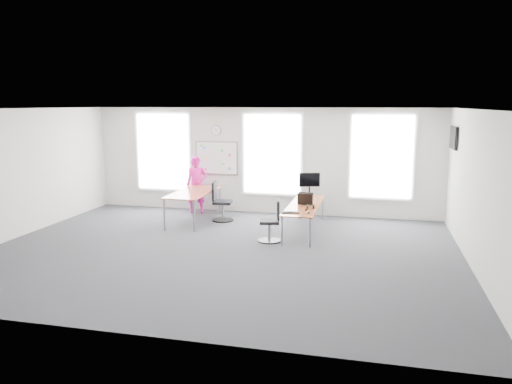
% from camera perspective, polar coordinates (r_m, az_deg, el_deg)
% --- Properties ---
extents(floor, '(10.00, 10.00, 0.00)m').
position_cam_1_polar(floor, '(10.73, -4.07, -6.78)').
color(floor, '#2C2C31').
rests_on(floor, ground).
extents(ceiling, '(10.00, 10.00, 0.00)m').
position_cam_1_polar(ceiling, '(10.27, -4.28, 9.45)').
color(ceiling, silver).
rests_on(ceiling, ground).
extents(wall_back, '(10.00, 0.00, 10.00)m').
position_cam_1_polar(wall_back, '(14.23, 0.70, 3.58)').
color(wall_back, silver).
rests_on(wall_back, ground).
extents(wall_front, '(10.00, 0.00, 10.00)m').
position_cam_1_polar(wall_front, '(6.77, -14.47, -3.98)').
color(wall_front, silver).
rests_on(wall_front, ground).
extents(wall_left, '(0.00, 10.00, 10.00)m').
position_cam_1_polar(wall_left, '(12.82, -26.02, 1.85)').
color(wall_left, silver).
rests_on(wall_left, ground).
extents(wall_right, '(0.00, 10.00, 10.00)m').
position_cam_1_polar(wall_right, '(10.10, 23.99, 0.04)').
color(wall_right, silver).
rests_on(wall_right, ground).
extents(window_left, '(1.60, 0.06, 2.20)m').
position_cam_1_polar(window_left, '(15.12, -10.52, 4.56)').
color(window_left, white).
rests_on(window_left, wall_back).
extents(window_mid, '(1.60, 0.06, 2.20)m').
position_cam_1_polar(window_mid, '(14.12, 1.86, 4.34)').
color(window_mid, white).
rests_on(window_mid, wall_back).
extents(window_right, '(1.60, 0.06, 2.20)m').
position_cam_1_polar(window_right, '(13.83, 14.16, 3.93)').
color(window_right, white).
rests_on(window_right, wall_back).
extents(desk_right, '(0.74, 2.78, 0.68)m').
position_cam_1_polar(desk_right, '(12.26, 5.57, -1.62)').
color(desk_right, '#B05732').
rests_on(desk_right, ground).
extents(desk_left, '(0.89, 2.24, 0.82)m').
position_cam_1_polar(desk_left, '(13.33, -7.12, -0.21)').
color(desk_left, '#B05732').
rests_on(desk_left, ground).
extents(chair_right, '(0.52, 0.52, 0.96)m').
position_cam_1_polar(chair_right, '(11.37, 1.83, -3.60)').
color(chair_right, black).
rests_on(chair_right, ground).
extents(chair_left, '(0.56, 0.56, 1.06)m').
position_cam_1_polar(chair_left, '(13.38, -4.09, -1.35)').
color(chair_left, black).
rests_on(chair_left, ground).
extents(person, '(0.70, 0.58, 1.63)m').
position_cam_1_polar(person, '(14.38, -6.81, 0.83)').
color(person, '#D4148C').
rests_on(person, ground).
extents(whiteboard, '(1.20, 0.03, 0.90)m').
position_cam_1_polar(whiteboard, '(14.55, -4.53, 3.89)').
color(whiteboard, white).
rests_on(whiteboard, wall_back).
extents(wall_clock, '(0.30, 0.04, 0.30)m').
position_cam_1_polar(wall_clock, '(14.49, -4.58, 7.04)').
color(wall_clock, gray).
rests_on(wall_clock, wall_back).
extents(tv, '(0.06, 0.90, 0.55)m').
position_cam_1_polar(tv, '(12.94, 21.67, 5.79)').
color(tv, black).
rests_on(tv, wall_right).
extents(keyboard, '(0.43, 0.26, 0.02)m').
position_cam_1_polar(keyboard, '(11.28, 3.96, -2.34)').
color(keyboard, black).
rests_on(keyboard, desk_right).
extents(mouse, '(0.10, 0.13, 0.04)m').
position_cam_1_polar(mouse, '(11.24, 6.03, -2.37)').
color(mouse, black).
rests_on(mouse, desk_right).
extents(lens_cap, '(0.07, 0.07, 0.01)m').
position_cam_1_polar(lens_cap, '(11.58, 5.77, -2.07)').
color(lens_cap, black).
rests_on(lens_cap, desk_right).
extents(headphones, '(0.19, 0.10, 0.11)m').
position_cam_1_polar(headphones, '(11.74, 6.23, -1.68)').
color(headphones, black).
rests_on(headphones, desk_right).
extents(laptop_sleeve, '(0.39, 0.26, 0.31)m').
position_cam_1_polar(laptop_sleeve, '(12.14, 5.65, -0.80)').
color(laptop_sleeve, black).
rests_on(laptop_sleeve, desk_right).
extents(paper_stack, '(0.35, 0.31, 0.10)m').
position_cam_1_polar(paper_stack, '(12.59, 5.57, -0.88)').
color(paper_stack, '#EEE5C1').
rests_on(paper_stack, desk_right).
extents(monitor, '(0.55, 0.23, 0.62)m').
position_cam_1_polar(monitor, '(13.34, 6.13, 1.15)').
color(monitor, black).
rests_on(monitor, desk_right).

